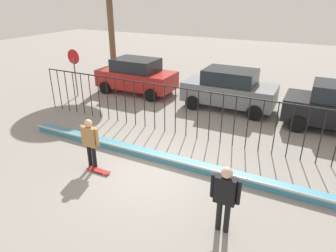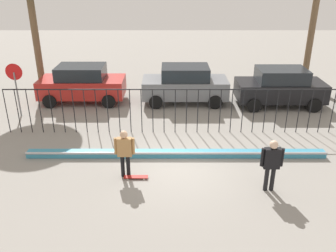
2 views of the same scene
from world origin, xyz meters
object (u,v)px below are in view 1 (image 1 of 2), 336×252
at_px(stop_sign, 74,67).
at_px(skateboard, 99,170).
at_px(parked_car_gray, 229,89).
at_px(camera_operator, 225,194).
at_px(skateboarder, 90,139).
at_px(parked_car_red, 136,76).

bearing_deg(stop_sign, skateboard, -43.28).
height_order(skateboard, parked_car_gray, parked_car_gray).
bearing_deg(parked_car_gray, camera_operator, -78.64).
bearing_deg(parked_car_gray, skateboarder, -111.86).
xyz_separation_m(camera_operator, parked_car_gray, (-2.29, 8.08, -0.06)).
bearing_deg(camera_operator, parked_car_red, -24.00).
bearing_deg(skateboarder, parked_car_gray, 74.29).
bearing_deg(parked_car_gray, stop_sign, -170.86).
bearing_deg(parked_car_red, stop_sign, -139.10).
relative_size(parked_car_gray, stop_sign, 1.72).
relative_size(skateboard, parked_car_gray, 0.19).
bearing_deg(parked_car_red, skateboard, -63.30).
height_order(skateboarder, parked_car_gray, parked_car_gray).
xyz_separation_m(parked_car_gray, stop_sign, (-7.80, -1.89, 0.64)).
bearing_deg(parked_car_red, skateboarder, -65.12).
height_order(camera_operator, stop_sign, stop_sign).
bearing_deg(camera_operator, stop_sign, -8.29).
height_order(skateboard, stop_sign, stop_sign).
bearing_deg(skateboarder, stop_sign, 137.49).
height_order(skateboarder, stop_sign, stop_sign).
distance_m(skateboard, stop_sign, 8.21).
height_order(parked_car_red, parked_car_gray, same).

